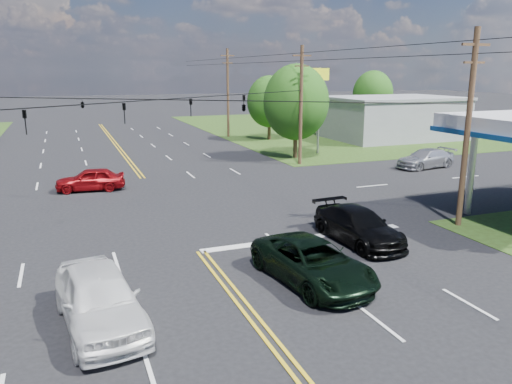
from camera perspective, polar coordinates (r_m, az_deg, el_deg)
name	(u,v)px	position (r m, az deg, el deg)	size (l,w,h in m)	color
ground	(164,206)	(29.04, -10.42, -1.57)	(280.00, 280.00, 0.00)	black
grass_ne	(369,126)	(72.19, 12.78, 7.36)	(46.00, 48.00, 0.03)	#273A12
stop_bar	(306,238)	(23.26, 5.70, -5.26)	(10.00, 0.50, 0.02)	silver
retail_ne	(392,119)	(59.34, 15.30, 8.05)	(14.00, 10.00, 4.40)	gray
pole_se	(468,127)	(26.04, 23.04, 6.85)	(1.60, 0.28, 9.50)	#3F2A1A
pole_ne	(301,104)	(40.88, 5.16, 9.97)	(1.60, 0.28, 9.50)	#3F2A1A
pole_right_far	(228,92)	(58.49, -3.24, 11.35)	(1.60, 0.28, 10.00)	#3F2A1A
span_wire_signals	(160,100)	(28.09, -10.96, 10.32)	(26.00, 18.00, 1.13)	black
power_lines	(165,49)	(26.10, -10.39, 15.83)	(26.04, 100.00, 0.64)	black
tree_right_a	(296,102)	(44.01, 4.60, 10.18)	(5.70, 5.70, 8.18)	#3F2A1A
tree_right_b	(269,102)	(56.01, 1.53, 10.29)	(4.94, 4.94, 7.09)	#3F2A1A
tree_far_r	(373,94)	(69.64, 13.21, 10.87)	(5.32, 5.32, 7.63)	#3F2A1A
pickup_dkgreen	(313,262)	(18.38, 6.51, -7.97)	(2.55, 5.54, 1.54)	black
suv_black	(358,226)	(22.88, 11.62, -3.80)	(2.14, 5.26, 1.53)	black
pickup_white	(99,298)	(15.93, -17.48, -11.50)	(2.16, 5.36, 1.83)	silver
sedan_red	(90,179)	(33.81, -18.41, 1.38)	(1.73, 4.30, 1.47)	maroon
sedan_far	(426,159)	(41.94, 18.81, 3.64)	(2.08, 5.12, 1.49)	#A8A8AC
polesign_ne	(319,87)	(46.58, 7.25, 11.77)	(2.13, 0.86, 7.82)	#A5A5AA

